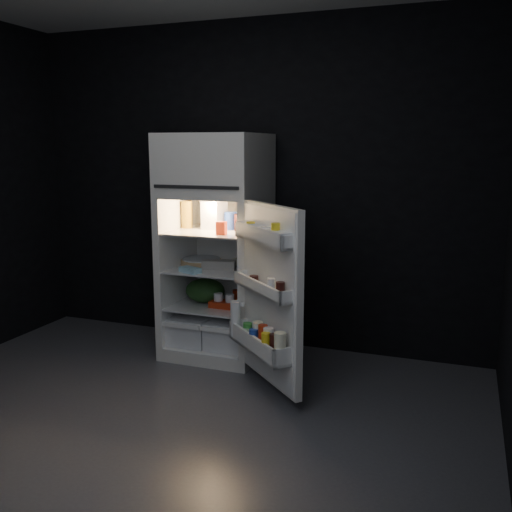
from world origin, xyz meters
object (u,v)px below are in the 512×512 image
at_px(egg_carton, 219,265).
at_px(yogurt_tray, 225,304).
at_px(refrigerator, 217,238).
at_px(milk_jug, 214,214).
at_px(fridge_door, 268,298).

xyz_separation_m(egg_carton, yogurt_tray, (0.07, -0.03, -0.31)).
distance_m(refrigerator, milk_jug, 0.20).
distance_m(fridge_door, egg_carton, 0.82).
distance_m(refrigerator, fridge_door, 0.95).
bearing_deg(refrigerator, yogurt_tray, -46.51).
relative_size(refrigerator, milk_jug, 7.42).
bearing_deg(egg_carton, refrigerator, 103.64).
xyz_separation_m(refrigerator, milk_jug, (-0.04, 0.03, 0.19)).
xyz_separation_m(refrigerator, yogurt_tray, (0.12, -0.12, -0.50)).
relative_size(fridge_door, milk_jug, 5.08).
distance_m(fridge_door, milk_jug, 1.07).
height_order(milk_jug, egg_carton, milk_jug).
bearing_deg(refrigerator, egg_carton, -61.38).
xyz_separation_m(fridge_door, yogurt_tray, (-0.54, 0.52, -0.23)).
xyz_separation_m(refrigerator, egg_carton, (0.05, -0.09, -0.19)).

